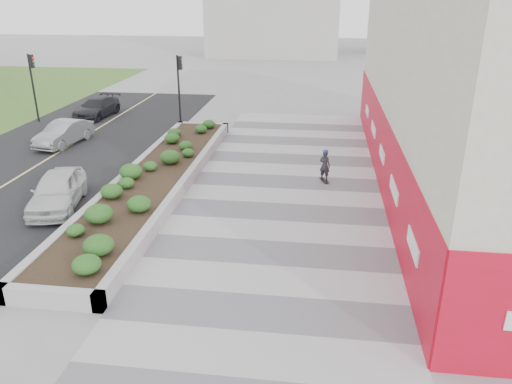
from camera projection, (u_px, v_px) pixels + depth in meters
The scene contains 12 objects.
ground at pixel (265, 283), 14.26m from camera, with size 160.00×160.00×0.00m, color gray.
walkway at pixel (275, 236), 17.02m from camera, with size 8.00×36.00×0.01m, color #A8A8AD.
building at pixel (462, 91), 20.18m from camera, with size 6.04×24.08×8.00m.
planter at pixel (155, 177), 21.20m from camera, with size 3.00×18.00×0.90m.
street at pixel (15, 179), 22.14m from camera, with size 10.00×40.00×0.00m, color black.
traffic_signal_near at pixel (179, 80), 30.17m from camera, with size 0.33×0.28×4.20m.
traffic_signal_far at pixel (33, 78), 30.82m from camera, with size 0.33×0.28×4.20m.
manhole_cover at pixel (290, 237), 16.96m from camera, with size 0.44×0.44×0.01m, color #595654.
skateboarder at pixel (325, 165), 21.56m from camera, with size 0.57×0.74×1.48m.
car_white at pixel (57, 190), 19.03m from camera, with size 1.62×4.02×1.37m, color silver.
car_silver at pixel (64, 133), 26.86m from camera, with size 1.34×3.84×1.27m, color #919497.
car_dark at pixel (97, 108), 32.79m from camera, with size 1.71×4.20×1.22m, color black.
Camera 1 is at (1.33, -12.16, 7.79)m, focal length 35.00 mm.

